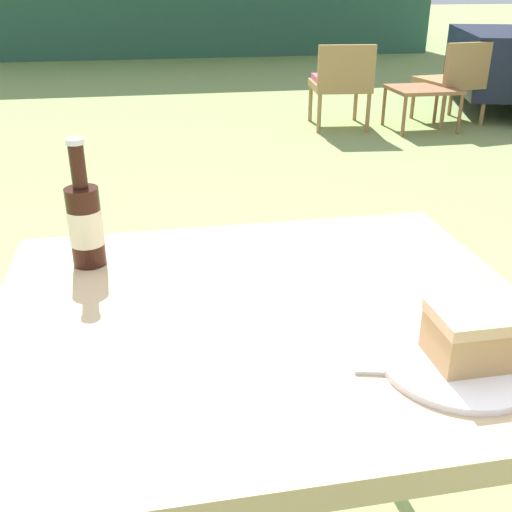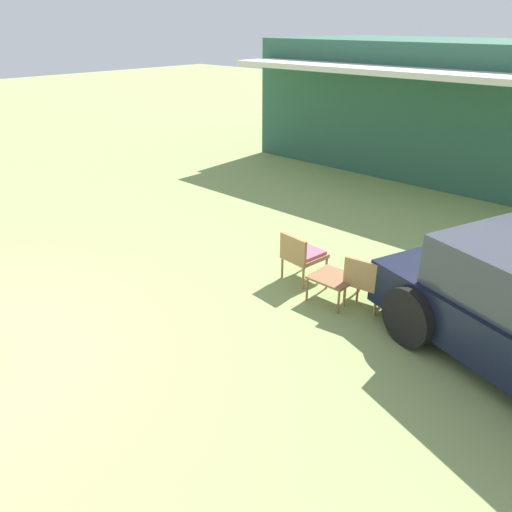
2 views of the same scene
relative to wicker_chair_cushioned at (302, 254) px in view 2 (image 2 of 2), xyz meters
The scene contains 4 objects.
cabin_building 7.55m from the wicker_chair_cushioned, 99.04° to the left, with size 9.04×5.21×3.03m.
wicker_chair_cushioned is the anchor object (origin of this frame).
wicker_chair_plain 1.08m from the wicker_chair_cushioned, ahead, with size 0.56×0.60×0.73m.
garden_side_table 0.72m from the wicker_chair_cushioned, 16.25° to the right, with size 0.56×0.50×0.37m.
Camera 2 is at (5.47, -0.84, 3.44)m, focal length 35.00 mm.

